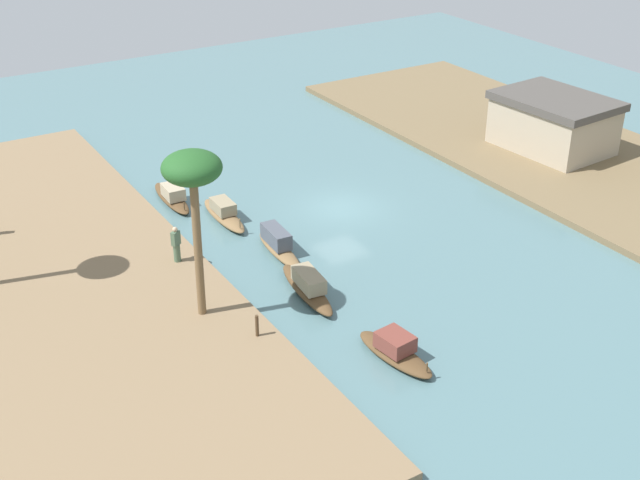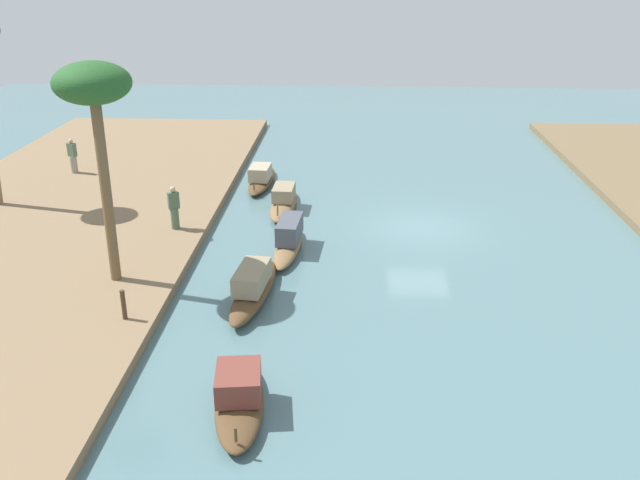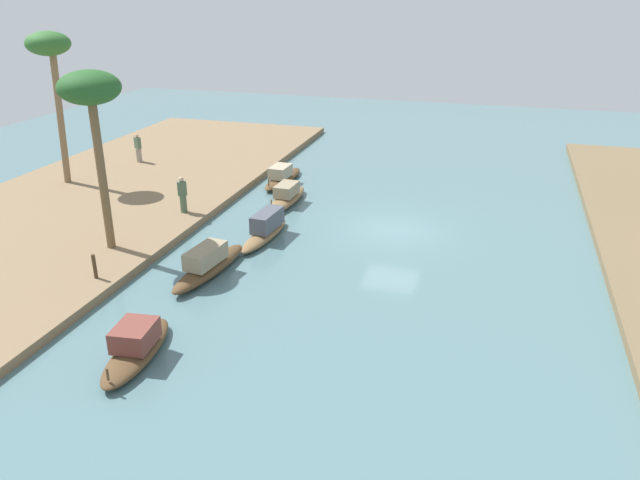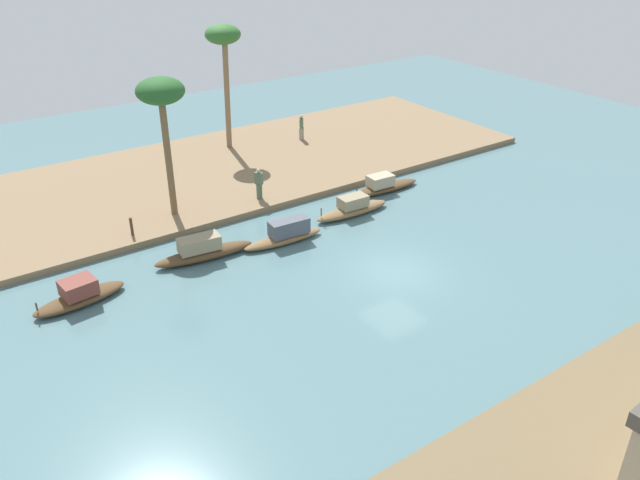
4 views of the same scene
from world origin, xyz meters
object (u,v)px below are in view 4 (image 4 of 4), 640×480
at_px(mooring_post, 132,227).
at_px(palm_tree_left_far, 161,97).
at_px(sampan_with_tall_canopy, 79,295).
at_px(sampan_with_red_awning, 203,251).
at_px(sampan_open_hull, 384,186).
at_px(sampan_near_left_bank, 352,208).
at_px(sampan_foreground, 286,234).
at_px(person_on_near_bank, 259,185).
at_px(palm_tree_left_near, 223,42).
at_px(person_by_mooring, 301,128).

distance_m(mooring_post, palm_tree_left_far, 6.37).
xyz_separation_m(sampan_with_tall_canopy, sampan_with_red_awning, (-5.77, -0.47, 0.05)).
xyz_separation_m(sampan_with_red_awning, sampan_open_hull, (-11.89, -1.30, -0.08)).
height_order(sampan_near_left_bank, sampan_open_hull, sampan_near_left_bank).
distance_m(sampan_with_tall_canopy, sampan_near_left_bank, 14.35).
relative_size(sampan_open_hull, palm_tree_left_far, 0.64).
bearing_deg(sampan_foreground, sampan_near_left_bank, -168.02).
bearing_deg(sampan_with_tall_canopy, person_on_near_bank, -165.53).
xyz_separation_m(mooring_post, palm_tree_left_far, (-2.67, -1.13, 5.67)).
bearing_deg(sampan_with_tall_canopy, sampan_with_red_awning, 177.76).
bearing_deg(sampan_with_tall_canopy, palm_tree_left_near, -143.98).
height_order(sampan_near_left_bank, person_by_mooring, person_by_mooring).
bearing_deg(sampan_with_red_awning, palm_tree_left_far, -91.03).
relative_size(person_on_near_bank, person_by_mooring, 1.01).
height_order(sampan_with_tall_canopy, sampan_open_hull, sampan_with_tall_canopy).
bearing_deg(palm_tree_left_far, sampan_foreground, 122.26).
height_order(sampan_near_left_bank, person_on_near_bank, person_on_near_bank).
xyz_separation_m(sampan_near_left_bank, sampan_foreground, (4.55, 0.65, 0.09)).
bearing_deg(mooring_post, sampan_open_hull, 170.96).
relative_size(sampan_open_hull, mooring_post, 4.83).
height_order(sampan_open_hull, mooring_post, mooring_post).
distance_m(sampan_open_hull, sampan_foreground, 8.14).
height_order(sampan_with_tall_canopy, person_on_near_bank, person_on_near_bank).
height_order(sampan_with_tall_canopy, sampan_foreground, sampan_foreground).
relative_size(sampan_with_tall_canopy, person_on_near_bank, 2.28).
distance_m(person_on_near_bank, mooring_post, 7.28).
height_order(sampan_foreground, person_by_mooring, person_by_mooring).
bearing_deg(person_on_near_bank, sampan_near_left_bank, -168.00).
relative_size(sampan_foreground, person_on_near_bank, 2.42).
bearing_deg(sampan_foreground, sampan_with_tall_canopy, 2.09).
bearing_deg(sampan_with_red_awning, mooring_post, -53.30).
xyz_separation_m(sampan_foreground, person_by_mooring, (-8.39, -11.49, 0.68)).
distance_m(sampan_near_left_bank, mooring_post, 11.26).
relative_size(mooring_post, palm_tree_left_far, 0.13).
xyz_separation_m(sampan_open_hull, palm_tree_left_far, (11.30, -3.36, 6.12)).
relative_size(sampan_near_left_bank, sampan_open_hull, 0.99).
distance_m(person_on_near_bank, palm_tree_left_near, 10.45).
height_order(person_on_near_bank, person_by_mooring, person_on_near_bank).
xyz_separation_m(sampan_near_left_bank, person_on_near_bank, (3.38, -3.95, 0.79)).
xyz_separation_m(sampan_with_tall_canopy, person_on_near_bank, (-10.96, -4.30, 0.77)).
relative_size(sampan_near_left_bank, person_by_mooring, 2.60).
bearing_deg(sampan_near_left_bank, sampan_foreground, 9.82).
xyz_separation_m(sampan_near_left_bank, palm_tree_left_near, (0.90, -12.17, 6.74)).
bearing_deg(sampan_open_hull, sampan_with_red_awning, 9.10).
bearing_deg(palm_tree_left_near, sampan_near_left_bank, 94.22).
xyz_separation_m(sampan_with_tall_canopy, sampan_foreground, (-9.80, 0.30, 0.07)).
bearing_deg(sampan_with_tall_canopy, person_by_mooring, -155.33).
distance_m(person_on_near_bank, palm_tree_left_far, 7.08).
height_order(sampan_open_hull, palm_tree_left_near, palm_tree_left_near).
relative_size(sampan_with_red_awning, palm_tree_left_near, 0.61).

